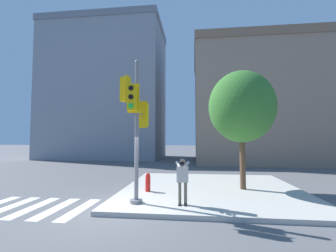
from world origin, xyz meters
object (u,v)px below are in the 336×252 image
object	(u,v)px
traffic_signal_pole	(135,115)
street_tree	(242,107)
fire_hydrant	(148,182)
person_photographer	(183,177)

from	to	relation	value
traffic_signal_pole	street_tree	xyz separation A→B (m)	(4.33, 2.71, 0.62)
traffic_signal_pole	fire_hydrant	world-z (taller)	traffic_signal_pole
traffic_signal_pole	street_tree	world-z (taller)	street_tree
traffic_signal_pole	fire_hydrant	bearing A→B (deg)	85.93
street_tree	traffic_signal_pole	bearing A→B (deg)	-147.94
traffic_signal_pole	fire_hydrant	size ratio (longest dim) A/B	6.54
traffic_signal_pole	fire_hydrant	distance (m)	3.27
person_photographer	street_tree	xyz separation A→B (m)	(2.60, 2.77, 2.81)
fire_hydrant	street_tree	bearing A→B (deg)	12.56
person_photographer	traffic_signal_pole	bearing A→B (deg)	178.20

